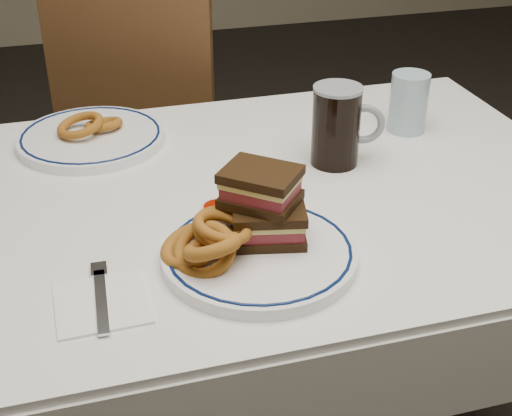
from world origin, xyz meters
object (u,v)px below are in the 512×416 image
object	(u,v)px
far_plate	(91,137)
beer_mug	(338,125)
chair_far	(149,134)
main_plate	(259,253)
reuben_sandwich	(265,205)

from	to	relation	value
far_plate	beer_mug	bearing A→B (deg)	-26.26
far_plate	chair_far	bearing A→B (deg)	71.28
chair_far	main_plate	world-z (taller)	chair_far
main_plate	beer_mug	world-z (taller)	beer_mug
reuben_sandwich	far_plate	world-z (taller)	reuben_sandwich
main_plate	far_plate	distance (m)	0.54
beer_mug	far_plate	xyz separation A→B (m)	(-0.45, 0.22, -0.07)
reuben_sandwich	chair_far	bearing A→B (deg)	92.98
beer_mug	far_plate	bearing A→B (deg)	153.74
chair_far	beer_mug	size ratio (longest dim) A/B	6.12
main_plate	reuben_sandwich	world-z (taller)	reuben_sandwich
main_plate	reuben_sandwich	size ratio (longest dim) A/B	2.09
chair_far	beer_mug	xyz separation A→B (m)	(0.27, -0.75, 0.31)
reuben_sandwich	far_plate	distance (m)	0.53
main_plate	beer_mug	bearing A→B (deg)	50.00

